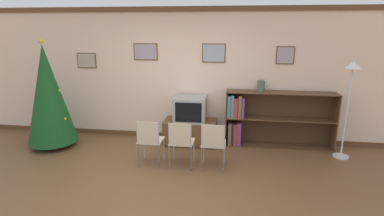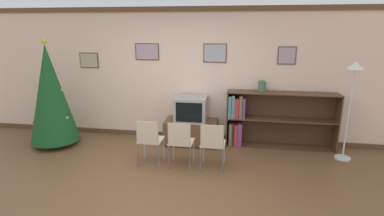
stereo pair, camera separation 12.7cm
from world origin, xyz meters
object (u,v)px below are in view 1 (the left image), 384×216
at_px(standing_lamp, 351,85).
at_px(christmas_tree, 48,95).
at_px(vase, 261,86).
at_px(television, 190,109).
at_px(folding_chair_left, 150,140).
at_px(tv_console, 190,132).
at_px(folding_chair_center, 181,141).
at_px(folding_chair_right, 213,143).
at_px(bookshelf, 260,119).

bearing_deg(standing_lamp, christmas_tree, -177.71).
relative_size(christmas_tree, vase, 9.77).
height_order(television, folding_chair_left, television).
relative_size(television, standing_lamp, 0.35).
relative_size(tv_console, folding_chair_center, 1.27).
relative_size(folding_chair_left, folding_chair_right, 1.00).
bearing_deg(vase, bookshelf, -8.14).
bearing_deg(christmas_tree, standing_lamp, 2.29).
bearing_deg(folding_chair_center, tv_console, 90.00).
bearing_deg(standing_lamp, vase, 165.04).
height_order(tv_console, standing_lamp, standing_lamp).
distance_m(christmas_tree, standing_lamp, 5.55).
height_order(vase, standing_lamp, standing_lamp).
bearing_deg(folding_chair_left, bookshelf, 32.21).
bearing_deg(christmas_tree, folding_chair_right, -10.54).
bearing_deg(folding_chair_right, folding_chair_left, 180.00).
distance_m(tv_console, vase, 1.67).
bearing_deg(tv_console, bookshelf, 5.14).
distance_m(folding_chair_center, standing_lamp, 3.08).
distance_m(folding_chair_left, bookshelf, 2.28).
xyz_separation_m(folding_chair_left, folding_chair_right, (1.08, 0.00, 0.00)).
height_order(folding_chair_right, bookshelf, bookshelf).
relative_size(television, folding_chair_center, 0.76).
distance_m(folding_chair_left, folding_chair_center, 0.54).
height_order(folding_chair_left, standing_lamp, standing_lamp).
height_order(tv_console, folding_chair_right, folding_chair_right).
xyz_separation_m(tv_console, folding_chair_center, (0.00, -1.09, 0.22)).
bearing_deg(standing_lamp, tv_console, 174.65).
height_order(christmas_tree, vase, christmas_tree).
bearing_deg(vase, folding_chair_center, -138.06).
relative_size(folding_chair_left, bookshelf, 0.39).
relative_size(folding_chair_center, standing_lamp, 0.47).
height_order(television, bookshelf, bookshelf).
xyz_separation_m(vase, standing_lamp, (1.48, -0.39, 0.13)).
height_order(christmas_tree, folding_chair_center, christmas_tree).
xyz_separation_m(tv_console, vase, (1.36, 0.13, 0.97)).
bearing_deg(vase, folding_chair_left, -147.24).
relative_size(folding_chair_left, folding_chair_center, 1.00).
bearing_deg(christmas_tree, tv_console, 10.22).
bearing_deg(christmas_tree, vase, 8.64).
height_order(tv_console, television, television).
distance_m(christmas_tree, folding_chair_left, 2.32).
bearing_deg(standing_lamp, bookshelf, 164.89).
relative_size(television, folding_chair_right, 0.76).
xyz_separation_m(christmas_tree, standing_lamp, (5.54, 0.22, 0.30)).
relative_size(folding_chair_center, folding_chair_right, 1.00).
relative_size(christmas_tree, tv_console, 2.02).
height_order(folding_chair_center, folding_chair_right, same).
bearing_deg(television, bookshelf, 5.24).
bearing_deg(television, standing_lamp, -5.29).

